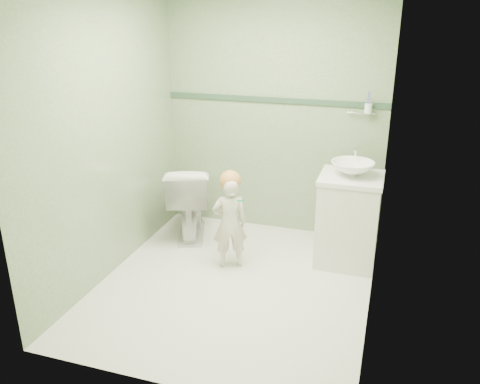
% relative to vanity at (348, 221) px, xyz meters
% --- Properties ---
extents(ground, '(2.50, 2.50, 0.00)m').
position_rel_vanity_xyz_m(ground, '(-0.84, -0.70, -0.40)').
color(ground, white).
rests_on(ground, ground).
extents(room_shell, '(2.50, 2.54, 2.40)m').
position_rel_vanity_xyz_m(room_shell, '(-0.84, -0.70, 0.80)').
color(room_shell, gray).
rests_on(room_shell, ground).
extents(trim_stripe, '(2.20, 0.02, 0.05)m').
position_rel_vanity_xyz_m(trim_stripe, '(-0.84, 0.54, 0.95)').
color(trim_stripe, '#2F4C37').
rests_on(trim_stripe, room_shell).
extents(vanity, '(0.52, 0.50, 0.80)m').
position_rel_vanity_xyz_m(vanity, '(0.00, 0.00, 0.00)').
color(vanity, silver).
rests_on(vanity, ground).
extents(counter, '(0.54, 0.52, 0.04)m').
position_rel_vanity_xyz_m(counter, '(0.00, 0.00, 0.41)').
color(counter, white).
rests_on(counter, vanity).
extents(basin, '(0.37, 0.37, 0.13)m').
position_rel_vanity_xyz_m(basin, '(0.00, 0.00, 0.49)').
color(basin, white).
rests_on(basin, counter).
extents(faucet, '(0.03, 0.13, 0.18)m').
position_rel_vanity_xyz_m(faucet, '(0.00, 0.19, 0.57)').
color(faucet, silver).
rests_on(faucet, counter).
extents(cup_holder, '(0.26, 0.07, 0.21)m').
position_rel_vanity_xyz_m(cup_holder, '(0.05, 0.48, 0.93)').
color(cup_holder, silver).
rests_on(cup_holder, room_shell).
extents(toilet, '(0.64, 0.84, 0.76)m').
position_rel_vanity_xyz_m(toilet, '(-1.58, 0.10, -0.02)').
color(toilet, white).
rests_on(toilet, ground).
extents(toddler, '(0.36, 0.31, 0.84)m').
position_rel_vanity_xyz_m(toddler, '(-0.98, -0.40, 0.02)').
color(toddler, beige).
rests_on(toddler, ground).
extents(hair_cap, '(0.19, 0.19, 0.19)m').
position_rel_vanity_xyz_m(hair_cap, '(-0.98, -0.37, 0.40)').
color(hair_cap, '#BE7F3F').
rests_on(hair_cap, toddler).
extents(teal_toothbrush, '(0.10, 0.14, 0.08)m').
position_rel_vanity_xyz_m(teal_toothbrush, '(-0.87, -0.48, 0.28)').
color(teal_toothbrush, '#0D9682').
rests_on(teal_toothbrush, toddler).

